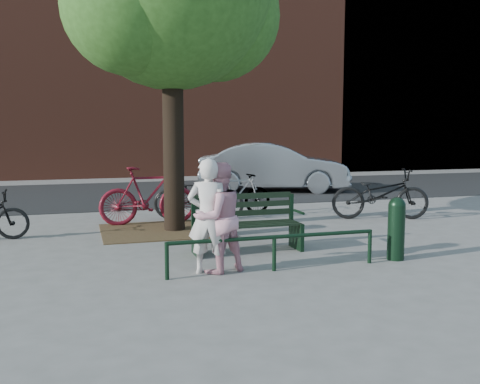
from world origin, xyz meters
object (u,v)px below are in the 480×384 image
object	(u,v)px
park_bench	(246,222)
parked_car	(274,167)
person_left	(208,216)
person_right	(219,218)
bollard	(396,226)
bicycle_c	(198,196)
litter_bin	(207,214)

from	to	relation	value
park_bench	parked_car	bearing A→B (deg)	66.46
park_bench	person_left	xyz separation A→B (m)	(-0.90, -1.13, 0.31)
person_right	bollard	distance (m)	2.76
park_bench	bicycle_c	bearing A→B (deg)	91.20
park_bench	bicycle_c	size ratio (longest dim) A/B	0.88
litter_bin	parked_car	bearing A→B (deg)	59.83
bicycle_c	parked_car	world-z (taller)	parked_car
person_left	bicycle_c	world-z (taller)	person_left
person_left	bicycle_c	size ratio (longest dim) A/B	0.80
person_left	bollard	world-z (taller)	person_left
park_bench	bicycle_c	distance (m)	3.25
litter_bin	bicycle_c	size ratio (longest dim) A/B	0.42
litter_bin	bicycle_c	xyz separation A→B (m)	(0.26, 1.88, 0.10)
park_bench	bicycle_c	xyz separation A→B (m)	(-0.07, 3.25, 0.04)
bicycle_c	park_bench	bearing A→B (deg)	-157.77
park_bench	litter_bin	xyz separation A→B (m)	(-0.33, 1.37, -0.06)
bollard	parked_car	xyz separation A→B (m)	(1.38, 8.93, 0.26)
bollard	litter_bin	distance (m)	3.46
park_bench	bollard	distance (m)	2.33
bicycle_c	parked_car	xyz separation A→B (m)	(3.43, 4.48, 0.25)
parked_car	bicycle_c	bearing A→B (deg)	161.32
park_bench	bicycle_c	world-z (taller)	bicycle_c
bollard	bicycle_c	distance (m)	4.90
person_right	litter_bin	size ratio (longest dim) A/B	1.83
litter_bin	bicycle_c	world-z (taller)	bicycle_c
park_bench	parked_car	distance (m)	8.43
park_bench	bollard	world-z (taller)	park_bench
person_left	bicycle_c	xyz separation A→B (m)	(0.83, 4.38, -0.27)
person_left	parked_car	size ratio (longest dim) A/B	0.34
person_left	bollard	distance (m)	2.90
parked_car	bollard	bearing A→B (deg)	-169.96
park_bench	person_right	distance (m)	1.36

